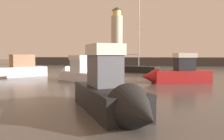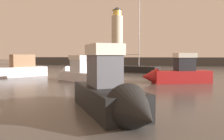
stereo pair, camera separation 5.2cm
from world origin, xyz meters
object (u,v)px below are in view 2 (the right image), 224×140
Objects in this scene: motorboat_1 at (8,70)px; motorboat_3 at (75,73)px; lighthouse at (117,34)px; motorboat_0 at (176,73)px; motorboat_2 at (113,94)px; sailboat_moored at (134,69)px.

motorboat_1 is 1.26× the size of motorboat_3.
lighthouse is 2.03× the size of motorboat_0.
motorboat_3 is (1.67, -38.58, -8.12)m from lighthouse.
motorboat_0 reaches higher than motorboat_1.
motorboat_2 is (8.33, -51.37, -8.01)m from lighthouse.
motorboat_2 is 0.60× the size of sailboat_moored.
motorboat_0 is 20.26m from motorboat_1.
motorboat_1 is at bearing -102.03° from lighthouse.
lighthouse is at bearing 107.48° from motorboat_0.
motorboat_0 is at bearing -68.39° from sailboat_moored.
motorboat_1 reaches higher than motorboat_3.
lighthouse reaches higher than motorboat_1.
motorboat_2 reaches higher than motorboat_0.
motorboat_3 is 13.61m from sailboat_moored.
motorboat_2 is at bearing -41.85° from motorboat_1.
lighthouse is 39.46m from motorboat_3.
motorboat_3 is 0.58× the size of sailboat_moored.
motorboat_3 is at bearing 117.50° from motorboat_2.
lighthouse is at bearing 92.48° from motorboat_3.
motorboat_2 is at bearing -107.80° from motorboat_0.
lighthouse is 1.70× the size of motorboat_1.
lighthouse is 52.65m from motorboat_2.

